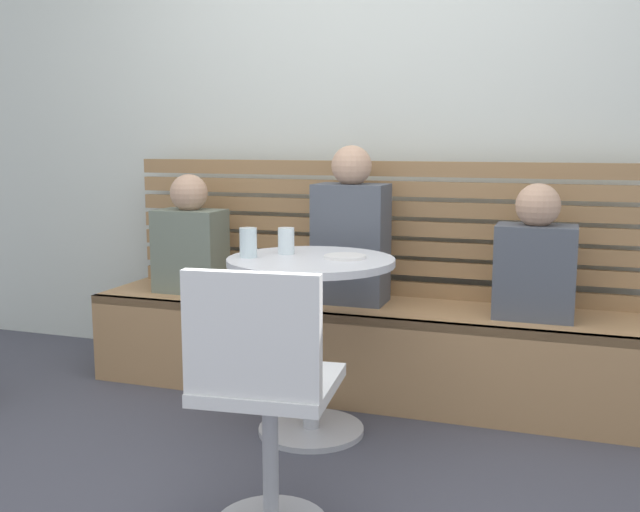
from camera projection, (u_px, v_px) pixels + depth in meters
name	position (u px, v px, depth m)	size (l,w,h in m)	color
ground	(266.00, 510.00, 2.40)	(8.00, 8.00, 0.00)	#42424C
back_wall	(389.00, 93.00, 3.70)	(5.20, 0.10, 2.90)	silver
booth_bench	(364.00, 348.00, 3.48)	(2.70, 0.52, 0.44)	#A87C51
booth_backrest	(378.00, 228.00, 3.62)	(2.65, 0.04, 0.67)	#9A7249
cafe_table	(311.00, 312.00, 2.95)	(0.68, 0.68, 0.74)	#ADADB2
white_chair	(263.00, 393.00, 2.16)	(0.44, 0.44, 0.85)	#ADADB2
person_adult	(351.00, 233.00, 3.44)	(0.34, 0.22, 0.75)	#4C515B
person_child_left	(190.00, 241.00, 3.70)	(0.34, 0.22, 0.60)	slate
person_child_middle	(535.00, 260.00, 3.14)	(0.34, 0.22, 0.59)	#4C515B
cup_glass_tall	(248.00, 243.00, 2.93)	(0.07, 0.07, 0.12)	silver
cup_water_clear	(286.00, 241.00, 3.02)	(0.07, 0.07, 0.11)	white
plate_small	(345.00, 257.00, 2.92)	(0.17, 0.17, 0.01)	white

